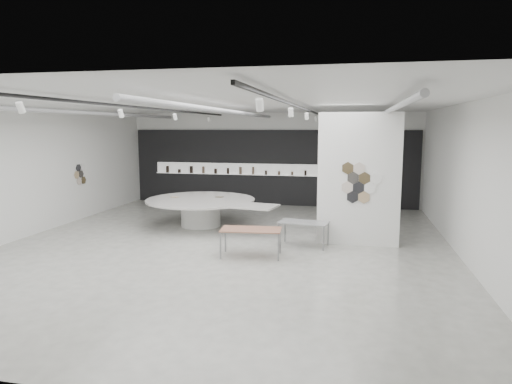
% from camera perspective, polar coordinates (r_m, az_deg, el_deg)
% --- Properties ---
extents(room, '(12.02, 14.02, 3.82)m').
position_cam_1_polar(room, '(12.14, -4.43, 2.74)').
color(room, '#B2B2A8').
rests_on(room, ground).
extents(back_wall_display, '(11.80, 0.27, 3.10)m').
position_cam_1_polar(back_wall_display, '(18.91, 1.63, 3.04)').
color(back_wall_display, black).
rests_on(back_wall_display, ground).
extents(partition_column, '(2.20, 0.38, 3.60)m').
position_cam_1_polar(partition_column, '(12.66, 12.72, 1.54)').
color(partition_column, white).
rests_on(partition_column, ground).
extents(display_island, '(4.75, 4.09, 0.90)m').
position_cam_1_polar(display_island, '(14.93, -6.71, -2.06)').
color(display_island, white).
rests_on(display_island, ground).
extents(sample_table_wood, '(1.56, 0.89, 0.70)m').
position_cam_1_polar(sample_table_wood, '(11.37, -0.63, -4.89)').
color(sample_table_wood, '#92614B').
rests_on(sample_table_wood, ground).
extents(sample_table_stone, '(1.39, 0.85, 0.67)m').
position_cam_1_polar(sample_table_stone, '(12.41, 5.98, -3.99)').
color(sample_table_stone, gray).
rests_on(sample_table_stone, ground).
extents(kitchen_counter, '(1.83, 0.90, 1.38)m').
position_cam_1_polar(kitchen_counter, '(18.29, 12.76, -0.61)').
color(kitchen_counter, white).
rests_on(kitchen_counter, ground).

